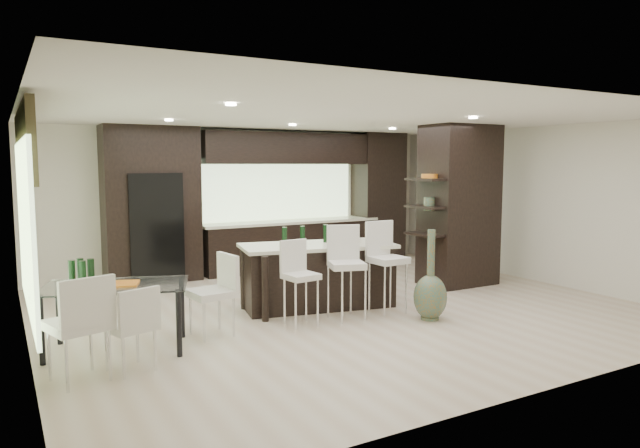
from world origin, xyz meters
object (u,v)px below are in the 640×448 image
bench (346,277)px  chair_near (130,332)px  kitchen_island (317,275)px  stool_right (388,276)px  chair_far (79,332)px  chair_end (212,299)px  stool_left (301,292)px  stool_mid (347,282)px  floor_vase (431,275)px  dining_table (117,318)px

bench → chair_near: (-3.79, -2.00, 0.16)m
kitchen_island → stool_right: bearing=-38.3°
chair_far → chair_end: size_ratio=1.06×
stool_left → chair_end: size_ratio=0.97×
stool_left → stool_right: 1.34m
kitchen_island → stool_right: (0.67, -0.79, 0.06)m
stool_mid → chair_near: stool_mid is taller
chair_far → floor_vase: bearing=-15.8°
bench → chair_near: size_ratio=1.52×
kitchen_island → stool_left: size_ratio=2.48×
chair_near → dining_table: bearing=72.2°
chair_far → chair_end: 1.74m
chair_end → stool_left: bearing=-103.6°
stool_right → chair_end: 2.48m
stool_right → chair_near: (-3.55, -0.56, -0.11)m
stool_right → floor_vase: (0.28, -0.57, 0.09)m
stool_mid → chair_near: size_ratio=1.26×
dining_table → kitchen_island: bearing=30.8°
stool_mid → stool_right: bearing=17.7°
dining_table → chair_near: chair_near is taller
floor_vase → chair_near: bearing=179.9°
kitchen_island → chair_far: bearing=-145.9°
dining_table → chair_far: 0.91m
stool_right → floor_vase: 0.64m
stool_mid → floor_vase: size_ratio=0.83×
stool_mid → dining_table: 2.89m
kitchen_island → stool_left: 1.01m
chair_near → stool_right: bearing=-8.8°
bench → stool_mid: bearing=-143.9°
stool_right → chair_far: size_ratio=1.07×
chair_end → kitchen_island: bearing=-77.8°
stool_right → bench: 1.49m
kitchen_island → chair_end: (-1.80, -0.63, -0.00)m
chair_far → stool_mid: bearing=-6.0°
dining_table → chair_end: size_ratio=1.70×
stool_mid → chair_near: bearing=-150.9°
bench → floor_vase: 2.04m
stool_mid → kitchen_island: bearing=108.1°
stool_left → bench: stool_left is taller
stool_left → chair_near: bearing=-171.5°
bench → chair_end: (-2.71, -1.28, 0.22)m
stool_mid → floor_vase: bearing=-13.1°
floor_vase → chair_end: 2.85m
kitchen_island → bench: bearing=47.2°
stool_right → bench: size_ratio=0.84×
dining_table → chair_end: bearing=18.5°
stool_right → bench: (0.24, 1.44, -0.28)m
stool_mid → chair_end: (-1.80, 0.16, -0.05)m
stool_left → stool_mid: stool_mid is taller
stool_left → chair_far: bearing=-173.2°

